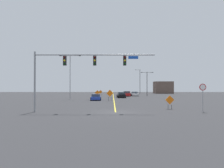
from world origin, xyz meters
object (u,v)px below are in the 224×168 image
Objects in this scene: car_white_passing at (135,94)px; car_red_far at (127,94)px; stop_sign at (203,92)px; construction_sign_left_lane at (98,93)px; car_black_mid at (122,95)px; construction_sign_median_near at (110,94)px; street_lamp_far_left at (70,73)px; street_lamp_far_right at (147,81)px; street_lamp_mid_right at (140,80)px; construction_sign_right_lane at (170,101)px; traffic_signal_assembly at (79,65)px; construction_sign_left_shoulder at (101,92)px; car_blue_near at (96,97)px.

car_red_far is (-2.57, -2.14, 0.10)m from car_white_passing.
construction_sign_left_lane is (-13.64, 25.44, -1.03)m from stop_sign.
construction_sign_median_near is at bearing -104.32° from car_black_mid.
street_lamp_far_left is at bearing -133.99° from car_red_far.
street_lamp_mid_right is (0.15, 16.35, 0.77)m from street_lamp_far_right.
street_lamp_far_left is at bearing 133.51° from stop_sign.
construction_sign_right_lane is 24.94m from car_black_mid.
street_lamp_mid_right is at bearing 89.62° from stop_sign.
traffic_signal_assembly is 4.25× the size of stop_sign.
construction_sign_median_near is at bearing 118.94° from construction_sign_right_lane.
construction_sign_median_near is (3.04, -20.50, 0.31)m from construction_sign_left_shoulder.
street_lamp_mid_right is at bearing 62.13° from construction_sign_left_lane.
car_white_passing is (9.95, 17.37, -0.02)m from car_blue_near.
traffic_signal_assembly is at bearing -91.09° from car_blue_near.
street_lamp_far_left reaches higher than construction_sign_median_near.
car_blue_near is (-10.52, 15.76, -0.46)m from construction_sign_right_lane.
street_lamp_mid_right is 2.38× the size of car_white_passing.
street_lamp_far_right is 33.19m from construction_sign_right_lane.
street_lamp_far_left reaches higher than car_blue_near.
construction_sign_right_lane reaches higher than car_red_far.
car_blue_near is (-13.41, 18.41, -1.59)m from stop_sign.
car_white_passing is at bearing 60.20° from car_blue_near.
construction_sign_right_lane is (-3.23, -49.24, -3.96)m from street_lamp_mid_right.
construction_sign_left_lane is (-13.99, -26.45, -3.87)m from street_lamp_mid_right.
traffic_signal_assembly is 37.39m from construction_sign_left_shoulder.
car_white_passing is at bearing 74.03° from traffic_signal_assembly.
stop_sign is at bearing -84.48° from car_white_passing.
street_lamp_far_right reaches higher than stop_sign.
stop_sign is 19.53m from construction_sign_median_near.
construction_sign_median_near is at bearing -70.85° from construction_sign_left_lane.
car_white_passing is 0.94× the size of car_red_far.
street_lamp_far_right is at bearing 68.68° from traffic_signal_assembly.
construction_sign_right_lane is (10.67, -34.29, 0.00)m from construction_sign_left_shoulder.
traffic_signal_assembly is 1.89× the size of street_lamp_far_right.
stop_sign is at bearing -46.49° from street_lamp_far_left.
traffic_signal_assembly is at bearing -75.31° from street_lamp_far_left.
car_blue_near is at bearing -115.84° from car_red_far.
stop_sign is at bearing -73.95° from car_black_mid.
construction_sign_right_lane is at bearing -84.22° from car_red_far.
traffic_signal_assembly is 37.74m from car_white_passing.
construction_sign_left_lane reaches higher than car_white_passing.
car_white_passing is 3.34m from car_red_far.
car_red_far is (7.74, 33.87, -4.52)m from traffic_signal_assembly.
traffic_signal_assembly is 11.98m from construction_sign_right_lane.
construction_sign_left_lane is 0.46× the size of car_red_far.
street_lamp_far_right reaches higher than construction_sign_left_shoulder.
stop_sign reaches higher than car_black_mid.
construction_sign_left_shoulder is at bearing 174.18° from street_lamp_far_right.
car_red_far is at bearing -109.25° from street_lamp_mid_right.
construction_sign_left_lane is (-3.13, 9.00, -0.21)m from construction_sign_median_near.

